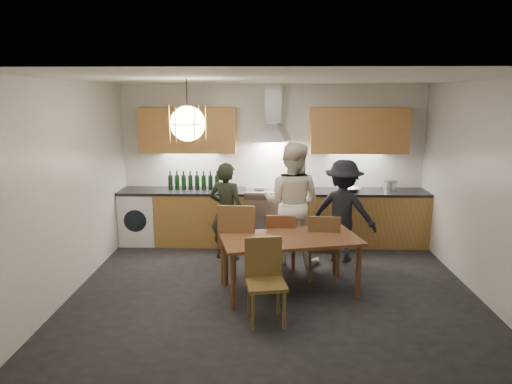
{
  "coord_description": "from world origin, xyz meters",
  "views": [
    {
      "loc": [
        -0.09,
        -5.32,
        2.42
      ],
      "look_at": [
        -0.23,
        0.4,
        1.2
      ],
      "focal_mm": 32.0,
      "sensor_mm": 36.0,
      "label": 1
    }
  ],
  "objects_px": {
    "chair_back_left": "(238,237)",
    "person_mid": "(292,203)",
    "dining_table": "(290,244)",
    "mixing_bowl": "(351,190)",
    "person_right": "(343,211)",
    "stock_pot": "(390,186)",
    "chair_front": "(265,274)",
    "person_left": "(226,211)",
    "wine_bottles": "(194,180)"
  },
  "relations": [
    {
      "from": "dining_table",
      "to": "wine_bottles",
      "type": "distance_m",
      "value": 2.47
    },
    {
      "from": "mixing_bowl",
      "to": "person_right",
      "type": "bearing_deg",
      "value": -109.21
    },
    {
      "from": "person_left",
      "to": "stock_pot",
      "type": "bearing_deg",
      "value": -144.23
    },
    {
      "from": "person_right",
      "to": "person_mid",
      "type": "bearing_deg",
      "value": 27.67
    },
    {
      "from": "chair_back_left",
      "to": "person_left",
      "type": "distance_m",
      "value": 0.89
    },
    {
      "from": "dining_table",
      "to": "wine_bottles",
      "type": "relative_size",
      "value": 2.17
    },
    {
      "from": "chair_back_left",
      "to": "person_left",
      "type": "relative_size",
      "value": 0.72
    },
    {
      "from": "person_right",
      "to": "chair_front",
      "type": "bearing_deg",
      "value": 80.59
    },
    {
      "from": "dining_table",
      "to": "chair_back_left",
      "type": "distance_m",
      "value": 0.74
    },
    {
      "from": "chair_back_left",
      "to": "person_mid",
      "type": "bearing_deg",
      "value": -130.44
    },
    {
      "from": "dining_table",
      "to": "stock_pot",
      "type": "distance_m",
      "value": 2.61
    },
    {
      "from": "person_right",
      "to": "mixing_bowl",
      "type": "height_order",
      "value": "person_right"
    },
    {
      "from": "person_right",
      "to": "stock_pot",
      "type": "xyz_separation_m",
      "value": [
        0.88,
        0.8,
        0.22
      ]
    },
    {
      "from": "person_mid",
      "to": "mixing_bowl",
      "type": "xyz_separation_m",
      "value": [
        0.99,
        0.76,
        0.05
      ]
    },
    {
      "from": "person_right",
      "to": "stock_pot",
      "type": "bearing_deg",
      "value": -116.06
    },
    {
      "from": "person_mid",
      "to": "wine_bottles",
      "type": "xyz_separation_m",
      "value": [
        -1.56,
        0.86,
        0.17
      ]
    },
    {
      "from": "mixing_bowl",
      "to": "stock_pot",
      "type": "distance_m",
      "value": 0.66
    },
    {
      "from": "mixing_bowl",
      "to": "wine_bottles",
      "type": "distance_m",
      "value": 2.56
    },
    {
      "from": "chair_back_left",
      "to": "person_mid",
      "type": "xyz_separation_m",
      "value": [
        0.74,
        0.76,
        0.28
      ]
    },
    {
      "from": "person_mid",
      "to": "person_right",
      "type": "height_order",
      "value": "person_mid"
    },
    {
      "from": "dining_table",
      "to": "mixing_bowl",
      "type": "xyz_separation_m",
      "value": [
        1.06,
        1.82,
        0.31
      ]
    },
    {
      "from": "dining_table",
      "to": "person_left",
      "type": "height_order",
      "value": "person_left"
    },
    {
      "from": "dining_table",
      "to": "person_right",
      "type": "bearing_deg",
      "value": 41.22
    },
    {
      "from": "dining_table",
      "to": "stock_pot",
      "type": "xyz_separation_m",
      "value": [
        1.71,
        1.94,
        0.35
      ]
    },
    {
      "from": "chair_front",
      "to": "stock_pot",
      "type": "xyz_separation_m",
      "value": [
        2.02,
        2.67,
        0.45
      ]
    },
    {
      "from": "person_mid",
      "to": "chair_front",
      "type": "bearing_deg",
      "value": 96.77
    },
    {
      "from": "chair_front",
      "to": "wine_bottles",
      "type": "distance_m",
      "value": 2.95
    },
    {
      "from": "chair_back_left",
      "to": "person_mid",
      "type": "height_order",
      "value": "person_mid"
    },
    {
      "from": "person_mid",
      "to": "person_right",
      "type": "bearing_deg",
      "value": -155.45
    },
    {
      "from": "chair_front",
      "to": "mixing_bowl",
      "type": "distance_m",
      "value": 2.93
    },
    {
      "from": "person_right",
      "to": "wine_bottles",
      "type": "height_order",
      "value": "person_right"
    },
    {
      "from": "person_mid",
      "to": "stock_pot",
      "type": "distance_m",
      "value": 1.86
    },
    {
      "from": "person_right",
      "to": "chair_back_left",
      "type": "bearing_deg",
      "value": 51.11
    },
    {
      "from": "person_left",
      "to": "mixing_bowl",
      "type": "bearing_deg",
      "value": -142.16
    },
    {
      "from": "chair_back_left",
      "to": "chair_front",
      "type": "distance_m",
      "value": 1.1
    },
    {
      "from": "chair_back_left",
      "to": "person_right",
      "type": "height_order",
      "value": "person_right"
    },
    {
      "from": "dining_table",
      "to": "person_left",
      "type": "xyz_separation_m",
      "value": [
        -0.89,
        1.16,
        0.11
      ]
    },
    {
      "from": "person_mid",
      "to": "mixing_bowl",
      "type": "height_order",
      "value": "person_mid"
    },
    {
      "from": "dining_table",
      "to": "wine_bottles",
      "type": "xyz_separation_m",
      "value": [
        -1.49,
        1.92,
        0.43
      ]
    },
    {
      "from": "chair_front",
      "to": "person_left",
      "type": "xyz_separation_m",
      "value": [
        -0.58,
        1.89,
        0.21
      ]
    },
    {
      "from": "chair_front",
      "to": "person_mid",
      "type": "xyz_separation_m",
      "value": [
        0.38,
        1.8,
        0.36
      ]
    },
    {
      "from": "chair_back_left",
      "to": "chair_front",
      "type": "bearing_deg",
      "value": 112.95
    },
    {
      "from": "person_left",
      "to": "wine_bottles",
      "type": "distance_m",
      "value": 1.02
    },
    {
      "from": "stock_pot",
      "to": "chair_front",
      "type": "bearing_deg",
      "value": -127.05
    },
    {
      "from": "dining_table",
      "to": "mixing_bowl",
      "type": "relative_size",
      "value": 6.4
    },
    {
      "from": "person_right",
      "to": "mixing_bowl",
      "type": "distance_m",
      "value": 0.74
    },
    {
      "from": "dining_table",
      "to": "person_mid",
      "type": "height_order",
      "value": "person_mid"
    },
    {
      "from": "chair_back_left",
      "to": "mixing_bowl",
      "type": "distance_m",
      "value": 2.33
    },
    {
      "from": "person_left",
      "to": "mixing_bowl",
      "type": "height_order",
      "value": "person_left"
    },
    {
      "from": "person_left",
      "to": "person_right",
      "type": "xyz_separation_m",
      "value": [
        1.72,
        -0.02,
        0.02
      ]
    }
  ]
}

